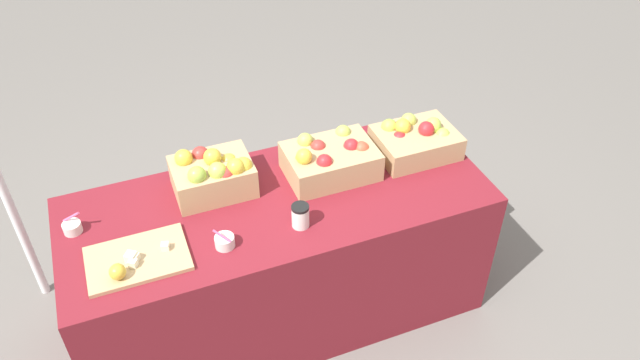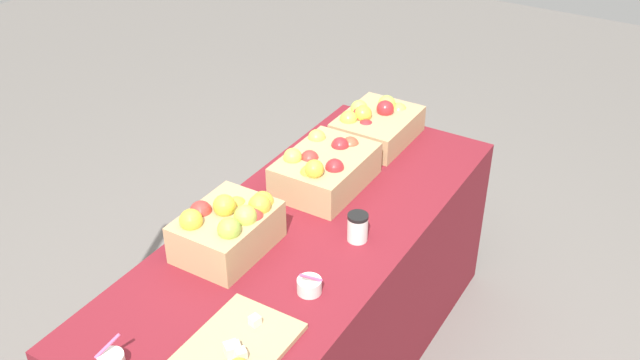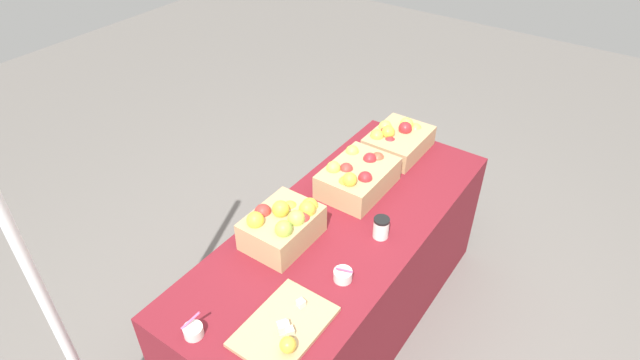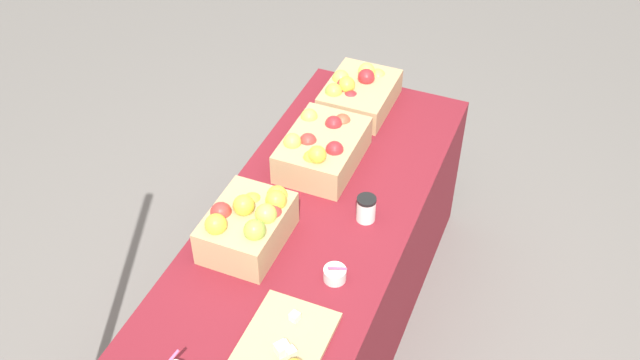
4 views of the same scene
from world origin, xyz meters
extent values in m
plane|color=slate|center=(0.00, 0.00, 0.00)|extent=(10.00, 10.00, 0.00)
cube|color=maroon|center=(0.00, 0.00, 0.37)|extent=(1.90, 0.76, 0.74)
cube|color=tan|center=(0.73, 0.08, 0.80)|extent=(0.38, 0.29, 0.12)
sphere|color=#B2332D|center=(0.68, 0.14, 0.87)|extent=(0.08, 0.08, 0.08)
sphere|color=#B2C64C|center=(0.82, 0.09, 0.88)|extent=(0.08, 0.08, 0.08)
sphere|color=red|center=(0.65, 0.10, 0.83)|extent=(0.08, 0.08, 0.08)
sphere|color=#B2C64C|center=(0.74, 0.18, 0.86)|extent=(0.08, 0.08, 0.08)
sphere|color=#B2C64C|center=(0.84, 0.04, 0.84)|extent=(0.08, 0.08, 0.08)
sphere|color=gold|center=(0.68, 0.13, 0.87)|extent=(0.08, 0.08, 0.08)
sphere|color=red|center=(0.77, 0.07, 0.87)|extent=(0.08, 0.08, 0.08)
sphere|color=gold|center=(0.82, 0.07, 0.83)|extent=(0.08, 0.08, 0.08)
sphere|color=#99B742|center=(0.63, 0.17, 0.86)|extent=(0.08, 0.08, 0.08)
cube|color=tan|center=(0.29, 0.09, 0.81)|extent=(0.41, 0.29, 0.14)
sphere|color=gold|center=(0.15, 0.08, 0.87)|extent=(0.07, 0.07, 0.07)
sphere|color=red|center=(0.23, 0.01, 0.87)|extent=(0.07, 0.07, 0.07)
sphere|color=red|center=(0.39, 0.08, 0.87)|extent=(0.07, 0.07, 0.07)
sphere|color=#D14C33|center=(0.43, 0.05, 0.86)|extent=(0.07, 0.07, 0.07)
sphere|color=#B2332D|center=(0.25, 0.13, 0.87)|extent=(0.07, 0.07, 0.07)
sphere|color=#B2C64C|center=(0.39, 0.19, 0.87)|extent=(0.07, 0.07, 0.07)
sphere|color=gold|center=(0.15, 0.05, 0.90)|extent=(0.07, 0.07, 0.07)
sphere|color=#B2C64C|center=(0.20, 0.18, 0.88)|extent=(0.07, 0.07, 0.07)
cube|color=tan|center=(-0.24, 0.17, 0.81)|extent=(0.35, 0.26, 0.15)
sphere|color=#B2332D|center=(-0.27, 0.25, 0.88)|extent=(0.08, 0.08, 0.08)
sphere|color=gold|center=(-0.35, 0.23, 0.90)|extent=(0.08, 0.08, 0.08)
sphere|color=#99B742|center=(-0.32, 0.09, 0.90)|extent=(0.08, 0.08, 0.08)
sphere|color=gold|center=(-0.23, 0.18, 0.91)|extent=(0.08, 0.08, 0.08)
sphere|color=gold|center=(-0.15, 0.09, 0.90)|extent=(0.08, 0.08, 0.08)
sphere|color=gold|center=(-0.16, 0.18, 0.86)|extent=(0.08, 0.08, 0.08)
sphere|color=gold|center=(-0.12, 0.10, 0.88)|extent=(0.08, 0.08, 0.08)
sphere|color=#B2C64C|center=(-0.23, 0.09, 0.90)|extent=(0.08, 0.08, 0.08)
sphere|color=#B2332D|center=(-0.20, 0.09, 0.87)|extent=(0.08, 0.08, 0.08)
cube|color=tan|center=(-0.63, -0.15, 0.75)|extent=(0.40, 0.27, 0.02)
cube|color=beige|center=(-0.64, -0.16, 0.77)|extent=(0.04, 0.04, 0.03)
cube|color=beige|center=(-0.52, -0.14, 0.77)|extent=(0.04, 0.04, 0.03)
cube|color=beige|center=(-0.66, -0.16, 0.78)|extent=(0.06, 0.06, 0.04)
cube|color=beige|center=(-0.65, -0.19, 0.77)|extent=(0.04, 0.04, 0.03)
cylinder|color=silver|center=(-0.29, -0.20, 0.76)|extent=(0.08, 0.08, 0.05)
cylinder|color=#EA598C|center=(-0.30, -0.21, 0.81)|extent=(0.07, 0.06, 0.05)
cylinder|color=silver|center=(0.04, -0.19, 0.79)|extent=(0.07, 0.07, 0.10)
cylinder|color=black|center=(0.04, -0.19, 0.84)|extent=(0.07, 0.07, 0.01)
camera|label=1|loc=(-0.58, -1.99, 2.54)|focal=34.68mm
camera|label=2|loc=(-1.81, -1.15, 2.31)|focal=40.64mm
camera|label=3|loc=(-1.59, -0.99, 2.42)|focal=29.05mm
camera|label=4|loc=(-1.87, -0.79, 2.70)|focal=40.62mm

